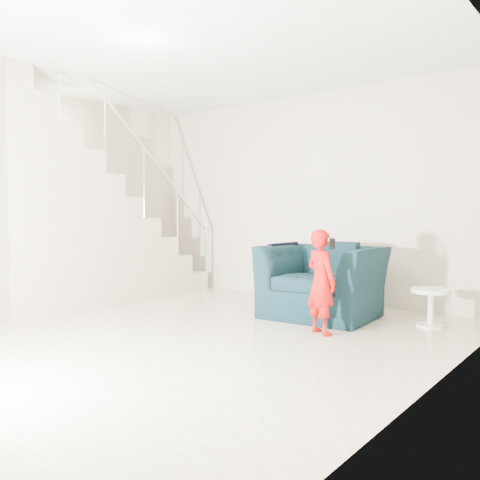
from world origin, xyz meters
name	(u,v)px	position (x,y,z in m)	size (l,w,h in m)	color
floor	(147,337)	(0.00, 0.00, 0.00)	(5.50, 5.50, 0.00)	gray
ceiling	(144,39)	(0.00, 0.00, 2.70)	(5.50, 5.50, 0.00)	silver
back_wall	(302,198)	(0.00, 2.75, 1.35)	(5.00, 5.00, 0.00)	#BBB098
left_wall	(7,196)	(-2.50, 0.00, 1.35)	(5.50, 5.50, 0.00)	#BBB098
right_wall	(424,178)	(2.50, 0.00, 1.35)	(5.50, 5.50, 0.00)	#BBB098
armchair	(323,281)	(0.82, 1.81, 0.39)	(1.20, 1.05, 0.78)	black
toddler	(321,282)	(1.21, 1.08, 0.49)	(0.36, 0.24, 0.99)	#91040A
side_table	(431,301)	(1.93, 2.01, 0.26)	(0.39, 0.39, 0.39)	silver
staircase	(71,229)	(-2.00, 0.55, 0.95)	(1.02, 3.03, 3.62)	#ADA089
cushion	(343,259)	(0.94, 2.06, 0.63)	(0.39, 0.11, 0.38)	black
throw	(283,270)	(0.33, 1.78, 0.49)	(0.06, 0.56, 0.62)	black
phone	(332,244)	(1.33, 1.06, 0.86)	(0.02, 0.05, 0.10)	black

